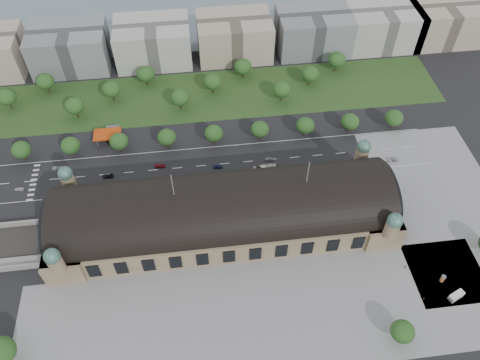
{
  "coord_description": "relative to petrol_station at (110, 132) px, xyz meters",
  "views": [
    {
      "loc": [
        -8.05,
        -121.9,
        173.61
      ],
      "look_at": [
        8.84,
        14.3,
        14.0
      ],
      "focal_mm": 35.0,
      "sensor_mm": 36.0,
      "label": 1
    }
  ],
  "objects": [
    {
      "name": "traffic_car_6",
      "position": [
        142.66,
        -35.58,
        -2.19
      ],
      "size": [
        5.7,
        3.06,
        1.52
      ],
      "primitive_type": "imported",
      "rotation": [
        0.0,
        0.0,
        -1.67
      ],
      "color": "silver",
      "rests_on": "ground"
    },
    {
      "name": "parked_car_1",
      "position": [
        -23.68,
        -44.28,
        -2.29
      ],
      "size": [
        5.23,
        3.7,
        1.32
      ],
      "primitive_type": "imported",
      "rotation": [
        0.0,
        0.0,
        -1.22
      ],
      "color": "maroon",
      "rests_on": "ground"
    },
    {
      "name": "tree_belt_4",
      "position": [
        -0.09,
        29.72,
        5.1
      ],
      "size": [
        10.4,
        10.4,
        12.48
      ],
      "color": "#2D2116",
      "rests_on": "ground"
    },
    {
      "name": "tree_belt_5",
      "position": [
        18.91,
        41.72,
        5.1
      ],
      "size": [
        10.4,
        10.4,
        12.48
      ],
      "color": "#2D2116",
      "rests_on": "ground"
    },
    {
      "name": "tree_row_9",
      "position": [
        149.91,
        -12.28,
        4.48
      ],
      "size": [
        9.6,
        9.6,
        11.52
      ],
      "color": "#2D2116",
      "rests_on": "ground"
    },
    {
      "name": "bus_west",
      "position": [
        31.95,
        -38.28,
        -1.22
      ],
      "size": [
        12.54,
        3.46,
        3.46
      ],
      "primitive_type": "imported",
      "rotation": [
        0.0,
        0.0,
        1.53
      ],
      "color": "#B62B1D",
      "rests_on": "ground"
    },
    {
      "name": "parked_car_6",
      "position": [
        17.22,
        -44.28,
        -2.29
      ],
      "size": [
        4.87,
        3.95,
        1.33
      ],
      "primitive_type": "imported",
      "rotation": [
        0.0,
        0.0,
        -1.03
      ],
      "color": "black",
      "rests_on": "ground"
    },
    {
      "name": "plaza_east",
      "position": [
        156.91,
        -65.28,
        -2.95
      ],
      "size": [
        56.0,
        100.0,
        0.12
      ],
      "primitive_type": "cube",
      "color": "gray",
      "rests_on": "ground"
    },
    {
      "name": "tree_belt_9",
      "position": [
        94.91,
        17.72,
        5.1
      ],
      "size": [
        10.4,
        10.4,
        12.48
      ],
      "color": "#2D2116",
      "rests_on": "ground"
    },
    {
      "name": "tree_belt_3",
      "position": [
        -19.09,
        17.72,
        5.1
      ],
      "size": [
        10.4,
        10.4,
        12.48
      ],
      "color": "#2D2116",
      "rests_on": "ground"
    },
    {
      "name": "advertising_column",
      "position": [
        140.05,
        -103.9,
        -1.05
      ],
      "size": [
        1.92,
        1.92,
        3.65
      ],
      "color": "#CA4932",
      "rests_on": "ground"
    },
    {
      "name": "traffic_car_2",
      "position": [
        -0.04,
        -29.06,
        -2.23
      ],
      "size": [
        5.25,
        2.49,
        1.45
      ],
      "primitive_type": "imported",
      "rotation": [
        0.0,
        0.0,
        -1.59
      ],
      "color": "black",
      "rests_on": "ground"
    },
    {
      "name": "pedestrian_1",
      "position": [
        129.45,
        -111.1,
        -2.0
      ],
      "size": [
        0.67,
        0.81,
        1.9
      ],
      "primitive_type": "imported",
      "rotation": [
        0.0,
        0.0,
        1.21
      ],
      "color": "gray",
      "rests_on": "ground"
    },
    {
      "name": "grass_belt",
      "position": [
        38.91,
        27.72,
        -2.95
      ],
      "size": [
        300.0,
        45.0,
        0.1
      ],
      "primitive_type": "cube",
      "color": "#28471C",
      "rests_on": "ground"
    },
    {
      "name": "tree_belt_8",
      "position": [
        75.91,
        41.72,
        5.1
      ],
      "size": [
        10.4,
        10.4,
        12.48
      ],
      "color": "#2D2116",
      "rests_on": "ground"
    },
    {
      "name": "tree_row_5",
      "position": [
        53.91,
        -12.28,
        4.48
      ],
      "size": [
        9.6,
        9.6,
        11.52
      ],
      "color": "#2D2116",
      "rests_on": "ground"
    },
    {
      "name": "tree_row_7",
      "position": [
        101.91,
        -12.28,
        4.48
      ],
      "size": [
        9.6,
        9.6,
        11.52
      ],
      "color": "#2D2116",
      "rests_on": "ground"
    },
    {
      "name": "bus_east",
      "position": [
        77.82,
        -34.54,
        -1.19
      ],
      "size": [
        12.76,
        3.54,
        3.52
      ],
      "primitive_type": "imported",
      "rotation": [
        0.0,
        0.0,
        1.62
      ],
      "color": "beige",
      "rests_on": "ground"
    },
    {
      "name": "plaza_south",
      "position": [
        63.91,
        -109.28,
        -2.95
      ],
      "size": [
        190.0,
        48.0,
        0.12
      ],
      "primitive_type": "cube",
      "color": "gray",
      "rests_on": "ground"
    },
    {
      "name": "traffic_car_4",
      "position": [
        54.08,
        -29.5,
        -2.15
      ],
      "size": [
        4.92,
        2.48,
        1.61
      ],
      "primitive_type": "imported",
      "rotation": [
        0.0,
        0.0,
        -1.7
      ],
      "color": "#1B244D",
      "rests_on": "ground"
    },
    {
      "name": "tree_row_6",
      "position": [
        77.91,
        -12.28,
        4.48
      ],
      "size": [
        9.6,
        9.6,
        11.52
      ],
      "color": "#2D2116",
      "rests_on": "ground"
    },
    {
      "name": "tree_row_4",
      "position": [
        29.91,
        -12.28,
        4.48
      ],
      "size": [
        9.6,
        9.6,
        11.52
      ],
      "color": "#2D2116",
      "rests_on": "ground"
    },
    {
      "name": "tree_plaza_sw",
      "position": [
        -31.09,
        -115.28,
        5.1
      ],
      "size": [
        11.0,
        11.0,
        12.73
      ],
      "color": "#2D2116",
      "rests_on": "ground"
    },
    {
      "name": "tree_belt_2",
      "position": [
        -38.09,
        41.72,
        5.1
      ],
      "size": [
        10.4,
        10.4,
        12.48
      ],
      "color": "#2D2116",
      "rests_on": "ground"
    },
    {
      "name": "office_4",
      "position": [
        73.91,
        67.72,
        9.05
      ],
      "size": [
        45.0,
        32.0,
        24.0
      ],
      "primitive_type": "cube",
      "color": "#B29E8C",
      "rests_on": "ground"
    },
    {
      "name": "office_5",
      "position": [
        123.91,
        67.72,
        9.05
      ],
      "size": [
        45.0,
        32.0,
        24.0
      ],
      "primitive_type": "cube",
      "color": "gray",
      "rests_on": "ground"
    },
    {
      "name": "petrol_station",
      "position": [
        0.0,
        0.0,
        0.0
      ],
      "size": [
        14.0,
        13.0,
        5.05
      ],
      "color": "#C83D0B",
      "rests_on": "ground"
    },
    {
      "name": "tree_row_1",
      "position": [
        -42.09,
        -12.28,
        4.48
      ],
      "size": [
        9.6,
        9.6,
        11.52
      ],
      "color": "#2D2116",
      "rests_on": "ground"
    },
    {
      "name": "van_south",
      "position": [
        142.27,
        -111.84,
        -1.6
      ],
      "size": [
        7.02,
        4.96,
        2.83
      ],
      "rotation": [
        0.0,
        0.0,
        0.4
      ],
      "color": "silver",
      "rests_on": "ground"
    },
    {
      "name": "parked_car_4",
      "position": [
        2.0,
        -40.28,
        -2.27
      ],
      "size": [
        4.23,
        3.46,
        1.36
      ],
      "primitive_type": "imported",
      "rotation": [
        0.0,
        0.0,
        -0.99
      ],
      "color": "#B9BABC",
      "rests_on": "ground"
    },
    {
      "name": "station",
      "position": [
        53.91,
        -65.28,
        7.33
      ],
      "size": [
        150.0,
        48.4,
        44.3
      ],
      "color": "tan",
      "rests_on": "ground"
    },
    {
      "name": "parked_car_2",
      "position": [
        -7.35,
        -43.59,
        -2.22
      ],
      "size": [
        5.25,
        4.57,
        1.45
      ],
      "primitive_type": "imported",
      "rotation": [
        0.0,
        0.0,
        -0.95
      ],
      "color": "#182144",
      "rests_on": "ground"
    },
    {
      "name": "parked_car_0",
      "position": [
        -23.5,
        -44.28,
        -2.28
      ],
      "size": [
        4.13,
        3.56,
        1.34
      ],
      "primitive_type": "imported",
      "rotation": [
        0.0,
        0.0,
        -0.94
      ],
      "color": "black",
      "rests_on": "ground"
    },
    {
      "name": "parked_car_3",
      "position": [
        -2.28,
        -44.28,
        -2.17
      ],
      "size": [
        4.9,
        3.4,
        1.55
      ],
      "primitive_type": "imported",
      "rotation": [
        0.0,
        0.0,
        -1.19
      ],
      "color": "#55565C",
      "rests_on": "ground"
    },
    {
      "name": "road_slab",
      "position": [
        33.91,
        -27.28,
        -2.95
      ],
      "size": [
        260.0,
        26.0,
        0.1
      ],
      "primitive_type": "cube",
      "color": "black",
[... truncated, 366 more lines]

